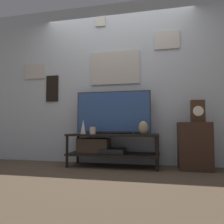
% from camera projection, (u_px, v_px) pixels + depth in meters
% --- Properties ---
extents(ground_plane, '(12.00, 12.00, 0.00)m').
position_uv_depth(ground_plane, '(109.00, 170.00, 3.00)').
color(ground_plane, '#4C3D2D').
extents(wall_back, '(6.40, 0.08, 2.70)m').
position_uv_depth(wall_back, '(117.00, 81.00, 3.65)').
color(wall_back, '#B2BCC6').
rests_on(wall_back, ground_plane).
extents(media_console, '(1.37, 0.49, 0.49)m').
position_uv_depth(media_console, '(106.00, 146.00, 3.32)').
color(media_console, black).
rests_on(media_console, ground_plane).
extents(television, '(1.18, 0.05, 0.67)m').
position_uv_depth(television, '(113.00, 112.00, 3.44)').
color(television, '#333338').
rests_on(television, media_console).
extents(vase_slim_bronze, '(0.08, 0.08, 0.22)m').
position_uv_depth(vase_slim_bronze, '(83.00, 127.00, 3.28)').
color(vase_slim_bronze, beige).
rests_on(vase_slim_bronze, media_console).
extents(vase_urn_stoneware, '(0.14, 0.10, 0.19)m').
position_uv_depth(vase_urn_stoneware, '(143.00, 128.00, 3.12)').
color(vase_urn_stoneware, tan).
rests_on(vase_urn_stoneware, media_console).
extents(candle_jar, '(0.09, 0.09, 0.11)m').
position_uv_depth(candle_jar, '(93.00, 131.00, 3.20)').
color(candle_jar, '#C1B29E').
rests_on(candle_jar, media_console).
extents(side_table, '(0.44, 0.40, 0.66)m').
position_uv_depth(side_table, '(194.00, 146.00, 3.09)').
color(side_table, '#382319').
rests_on(side_table, ground_plane).
extents(mantel_clock, '(0.19, 0.11, 0.32)m').
position_uv_depth(mantel_clock, '(198.00, 111.00, 3.11)').
color(mantel_clock, '#422819').
rests_on(mantel_clock, side_table).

